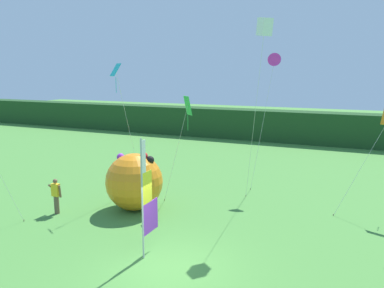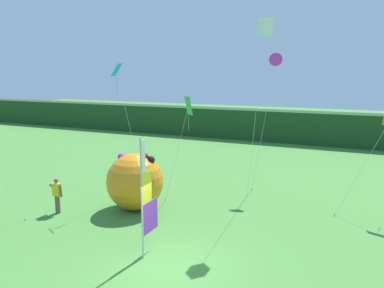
{
  "view_description": "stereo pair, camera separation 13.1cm",
  "coord_description": "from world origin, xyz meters",
  "px_view_note": "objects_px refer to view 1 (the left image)",
  "views": [
    {
      "loc": [
        5.25,
        -10.04,
        6.18
      ],
      "look_at": [
        -0.32,
        2.49,
        3.61
      ],
      "focal_mm": 35.57,
      "sensor_mm": 36.0,
      "label": 1
    },
    {
      "loc": [
        5.37,
        -9.98,
        6.18
      ],
      "look_at": [
        -0.32,
        2.49,
        3.61
      ],
      "focal_mm": 35.57,
      "sensor_mm": 36.0,
      "label": 2
    }
  ],
  "objects_px": {
    "person_mid_field": "(134,173)",
    "kite_green_diamond_5": "(187,110)",
    "inflatable_balloon": "(134,182)",
    "kite_magenta_delta_2": "(274,61)",
    "person_near_banner": "(56,195)",
    "kite_white_box_4": "(265,28)",
    "banner_flag": "(147,200)",
    "kite_cyan_diamond_0": "(118,80)"
  },
  "relations": [
    {
      "from": "banner_flag",
      "to": "kite_green_diamond_5",
      "type": "xyz_separation_m",
      "value": [
        -0.92,
        5.24,
        2.54
      ]
    },
    {
      "from": "person_mid_field",
      "to": "inflatable_balloon",
      "type": "relative_size",
      "value": 0.6
    },
    {
      "from": "banner_flag",
      "to": "kite_magenta_delta_2",
      "type": "relative_size",
      "value": 0.57
    },
    {
      "from": "banner_flag",
      "to": "kite_green_diamond_5",
      "type": "distance_m",
      "value": 5.89
    },
    {
      "from": "person_near_banner",
      "to": "kite_magenta_delta_2",
      "type": "height_order",
      "value": "kite_magenta_delta_2"
    },
    {
      "from": "kite_cyan_diamond_0",
      "to": "kite_green_diamond_5",
      "type": "relative_size",
      "value": 1.28
    },
    {
      "from": "kite_magenta_delta_2",
      "to": "kite_green_diamond_5",
      "type": "height_order",
      "value": "kite_magenta_delta_2"
    },
    {
      "from": "kite_green_diamond_5",
      "to": "kite_cyan_diamond_0",
      "type": "bearing_deg",
      "value": -164.51
    },
    {
      "from": "person_mid_field",
      "to": "kite_magenta_delta_2",
      "type": "xyz_separation_m",
      "value": [
        6.57,
        3.52,
        5.95
      ]
    },
    {
      "from": "banner_flag",
      "to": "person_mid_field",
      "type": "xyz_separation_m",
      "value": [
        -4.55,
        6.32,
        -1.12
      ]
    },
    {
      "from": "person_near_banner",
      "to": "banner_flag",
      "type": "bearing_deg",
      "value": -16.78
    },
    {
      "from": "banner_flag",
      "to": "person_mid_field",
      "type": "height_order",
      "value": "banner_flag"
    },
    {
      "from": "inflatable_balloon",
      "to": "kite_white_box_4",
      "type": "relative_size",
      "value": 0.32
    },
    {
      "from": "kite_white_box_4",
      "to": "kite_green_diamond_5",
      "type": "relative_size",
      "value": 1.62
    },
    {
      "from": "person_mid_field",
      "to": "kite_green_diamond_5",
      "type": "xyz_separation_m",
      "value": [
        3.63,
        -1.08,
        3.66
      ]
    },
    {
      "from": "kite_white_box_4",
      "to": "inflatable_balloon",
      "type": "bearing_deg",
      "value": -167.08
    },
    {
      "from": "person_mid_field",
      "to": "kite_magenta_delta_2",
      "type": "distance_m",
      "value": 9.54
    },
    {
      "from": "person_mid_field",
      "to": "kite_green_diamond_5",
      "type": "distance_m",
      "value": 5.27
    },
    {
      "from": "kite_cyan_diamond_0",
      "to": "kite_green_diamond_5",
      "type": "height_order",
      "value": "kite_cyan_diamond_0"
    },
    {
      "from": "kite_magenta_delta_2",
      "to": "kite_white_box_4",
      "type": "relative_size",
      "value": 0.86
    },
    {
      "from": "banner_flag",
      "to": "kite_cyan_diamond_0",
      "type": "bearing_deg",
      "value": 132.85
    },
    {
      "from": "banner_flag",
      "to": "kite_white_box_4",
      "type": "xyz_separation_m",
      "value": [
        2.65,
        4.85,
        5.95
      ]
    },
    {
      "from": "person_near_banner",
      "to": "kite_white_box_4",
      "type": "xyz_separation_m",
      "value": [
        8.34,
        3.13,
        7.08
      ]
    },
    {
      "from": "inflatable_balloon",
      "to": "kite_magenta_delta_2",
      "type": "distance_m",
      "value": 9.62
    },
    {
      "from": "person_mid_field",
      "to": "kite_cyan_diamond_0",
      "type": "xyz_separation_m",
      "value": [
        0.49,
        -1.95,
        4.98
      ]
    },
    {
      "from": "person_near_banner",
      "to": "kite_green_diamond_5",
      "type": "bearing_deg",
      "value": 36.43
    },
    {
      "from": "kite_magenta_delta_2",
      "to": "kite_white_box_4",
      "type": "height_order",
      "value": "kite_white_box_4"
    },
    {
      "from": "inflatable_balloon",
      "to": "kite_magenta_delta_2",
      "type": "xyz_separation_m",
      "value": [
        4.83,
        6.24,
        5.5
      ]
    },
    {
      "from": "banner_flag",
      "to": "person_mid_field",
      "type": "distance_m",
      "value": 7.86
    },
    {
      "from": "banner_flag",
      "to": "kite_cyan_diamond_0",
      "type": "relative_size",
      "value": 0.62
    },
    {
      "from": "inflatable_balloon",
      "to": "kite_magenta_delta_2",
      "type": "relative_size",
      "value": 0.37
    },
    {
      "from": "person_mid_field",
      "to": "kite_magenta_delta_2",
      "type": "bearing_deg",
      "value": 28.18
    },
    {
      "from": "kite_cyan_diamond_0",
      "to": "kite_white_box_4",
      "type": "bearing_deg",
      "value": 4.1
    },
    {
      "from": "person_near_banner",
      "to": "kite_magenta_delta_2",
      "type": "bearing_deg",
      "value": 46.47
    },
    {
      "from": "person_mid_field",
      "to": "kite_green_diamond_5",
      "type": "height_order",
      "value": "kite_green_diamond_5"
    },
    {
      "from": "person_near_banner",
      "to": "kite_white_box_4",
      "type": "bearing_deg",
      "value": 20.59
    },
    {
      "from": "person_near_banner",
      "to": "kite_cyan_diamond_0",
      "type": "xyz_separation_m",
      "value": [
        1.64,
        2.65,
        4.99
      ]
    },
    {
      "from": "person_near_banner",
      "to": "kite_white_box_4",
      "type": "height_order",
      "value": "kite_white_box_4"
    },
    {
      "from": "kite_green_diamond_5",
      "to": "kite_magenta_delta_2",
      "type": "bearing_deg",
      "value": 57.39
    },
    {
      "from": "kite_cyan_diamond_0",
      "to": "kite_white_box_4",
      "type": "relative_size",
      "value": 0.79
    },
    {
      "from": "kite_cyan_diamond_0",
      "to": "kite_white_box_4",
      "type": "height_order",
      "value": "kite_white_box_4"
    },
    {
      "from": "banner_flag",
      "to": "inflatable_balloon",
      "type": "height_order",
      "value": "banner_flag"
    }
  ]
}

